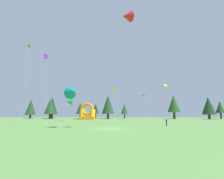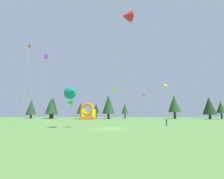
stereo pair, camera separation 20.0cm
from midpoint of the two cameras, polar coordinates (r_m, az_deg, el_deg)
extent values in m
plane|color=#5B8C42|center=(30.20, -0.61, -13.13)|extent=(120.00, 120.00, 0.00)
cone|color=yellow|center=(61.09, 18.18, 1.08)|extent=(2.02, 1.99, 1.70)
cylinder|color=silver|center=(58.17, 18.16, -4.31)|extent=(1.73, 4.42, 11.73)
pyramid|color=orange|center=(49.23, -26.06, 13.04)|extent=(0.90, 0.61, 0.83)
cylinder|color=orange|center=(48.84, -26.20, 11.86)|extent=(0.04, 0.04, 2.15)
cylinder|color=silver|center=(44.00, -27.18, 2.26)|extent=(2.32, 5.18, 19.60)
cube|color=purple|center=(44.10, -21.35, 10.08)|extent=(0.94, 0.94, 0.44)
cube|color=purple|center=(44.26, -21.32, 10.73)|extent=(0.94, 0.94, 0.44)
cylinder|color=silver|center=(40.75, -21.29, 0.22)|extent=(2.19, 2.81, 16.17)
cone|color=green|center=(54.71, -14.15, -4.11)|extent=(2.55, 2.70, 2.32)
cylinder|color=silver|center=(55.15, -14.22, -7.26)|extent=(0.25, 1.04, 6.02)
ellipsoid|color=#EA599E|center=(57.09, 10.86, -2.02)|extent=(1.71, 2.22, 1.06)
cylinder|color=silver|center=(55.90, 11.67, -6.16)|extent=(1.12, 2.09, 8.33)
cone|color=#0C7F7A|center=(31.37, -13.29, -0.86)|extent=(3.24, 3.22, 2.50)
cylinder|color=silver|center=(30.82, -15.56, -6.71)|extent=(1.94, 1.35, 6.48)
cone|color=red|center=(31.57, 5.16, 23.55)|extent=(2.65, 2.60, 2.14)
cylinder|color=silver|center=(30.97, 1.91, 4.90)|extent=(3.51, 6.46, 19.23)
cube|color=#8CD826|center=(46.15, 1.08, -0.63)|extent=(0.92, 0.92, 0.46)
cube|color=#8CD826|center=(46.22, 1.08, 0.05)|extent=(0.92, 0.92, 0.46)
cylinder|color=silver|center=(44.90, 1.00, -5.71)|extent=(0.10, 1.88, 8.79)
cylinder|color=navy|center=(37.06, 18.13, -11.15)|extent=(0.14, 0.14, 0.75)
cylinder|color=navy|center=(36.94, 18.27, -11.15)|extent=(0.14, 0.14, 0.75)
cylinder|color=black|center=(36.96, 18.16, -10.11)|extent=(0.34, 0.34, 0.60)
sphere|color=#D8AD84|center=(36.94, 18.13, -9.49)|extent=(0.20, 0.20, 0.20)
cube|color=orange|center=(65.75, -8.02, -9.55)|extent=(5.21, 4.93, 1.18)
cylinder|color=yellow|center=(64.37, -9.98, -7.80)|extent=(1.38, 1.38, 2.76)
cylinder|color=yellow|center=(63.63, -6.59, -7.86)|extent=(1.38, 1.38, 2.76)
cylinder|color=yellow|center=(67.84, -9.30, -7.80)|extent=(1.38, 1.38, 2.76)
cylinder|color=yellow|center=(67.13, -6.08, -7.86)|extent=(1.38, 1.38, 2.76)
torus|color=orange|center=(63.98, -8.27, -6.60)|extent=(4.93, 1.10, 4.93)
cylinder|color=#4C331E|center=(84.62, -25.82, -8.27)|extent=(0.82, 0.82, 1.62)
cone|color=#1E4221|center=(84.62, -25.65, -5.37)|extent=(4.55, 4.55, 6.98)
cylinder|color=#4C331E|center=(78.56, -19.52, -8.60)|extent=(0.83, 0.83, 1.89)
cone|color=#193819|center=(78.58, -19.37, -5.20)|extent=(4.60, 4.60, 7.43)
cylinder|color=#4C331E|center=(76.52, -20.15, -8.56)|extent=(0.85, 0.85, 2.04)
cone|color=#1E4221|center=(76.54, -20.00, -5.26)|extent=(4.71, 4.71, 6.76)
cylinder|color=#4C331E|center=(72.49, -10.52, -8.96)|extent=(0.64, 0.64, 2.06)
cone|color=#1E4221|center=(72.48, -10.45, -6.27)|extent=(3.57, 3.57, 4.75)
cylinder|color=#4C331E|center=(76.05, -5.38, -8.90)|extent=(0.54, 0.54, 2.27)
cone|color=#193819|center=(76.04, -5.35, -6.44)|extent=(3.00, 3.00, 4.27)
cylinder|color=#4C331E|center=(71.54, -1.13, -9.09)|extent=(0.97, 0.97, 2.08)
cone|color=#1E4221|center=(71.59, -1.12, -5.09)|extent=(5.37, 5.37, 7.92)
cylinder|color=#4C331E|center=(75.33, 4.54, -9.01)|extent=(0.55, 0.55, 2.05)
cone|color=#234C1E|center=(75.31, 4.51, -6.56)|extent=(3.06, 3.06, 4.39)
cylinder|color=#4C331E|center=(77.55, 20.65, -8.24)|extent=(0.98, 0.98, 2.77)
cone|color=#234C1E|center=(77.62, 20.48, -4.55)|extent=(5.44, 5.44, 7.23)
cylinder|color=#4C331E|center=(79.14, 30.40, -8.00)|extent=(0.95, 0.95, 1.85)
cone|color=#193819|center=(79.16, 30.19, -4.76)|extent=(5.27, 5.27, 7.13)
cylinder|color=#4C331E|center=(80.86, 33.29, -7.54)|extent=(0.62, 0.62, 2.51)
cone|color=#234C1E|center=(80.86, 33.10, -4.98)|extent=(3.45, 3.45, 4.73)
camera|label=1|loc=(0.10, -89.85, -0.02)|focal=26.90mm
camera|label=2|loc=(0.10, 90.15, 0.02)|focal=26.90mm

